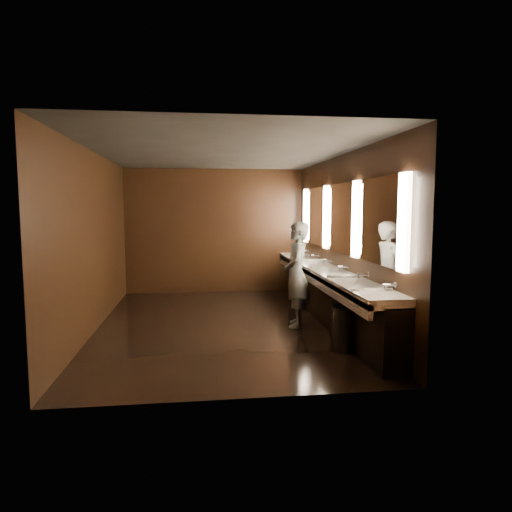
{
  "coord_description": "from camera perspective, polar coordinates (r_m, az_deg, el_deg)",
  "views": [
    {
      "loc": [
        -0.4,
        -7.41,
        1.92
      ],
      "look_at": [
        0.56,
        0.0,
        1.13
      ],
      "focal_mm": 32.0,
      "sensor_mm": 36.0,
      "label": 1
    }
  ],
  "objects": [
    {
      "name": "wall_left",
      "position": [
        7.59,
        -19.53,
        1.76
      ],
      "size": [
        0.02,
        6.0,
        2.8
      ],
      "primitive_type": "cube",
      "color": "black",
      "rests_on": "floor"
    },
    {
      "name": "wall_back",
      "position": [
        10.43,
        -5.17,
        3.14
      ],
      "size": [
        4.0,
        0.02,
        2.8
      ],
      "primitive_type": "cube",
      "color": "black",
      "rests_on": "floor"
    },
    {
      "name": "wall_right",
      "position": [
        7.8,
        10.57,
        2.11
      ],
      "size": [
        0.02,
        6.0,
        2.8
      ],
      "primitive_type": "cube",
      "color": "black",
      "rests_on": "floor"
    },
    {
      "name": "mirror_band",
      "position": [
        7.78,
        10.48,
        4.68
      ],
      "size": [
        0.06,
        5.03,
        1.15
      ],
      "color": "#FFE2BE",
      "rests_on": "wall_right"
    },
    {
      "name": "trash_bin",
      "position": [
        6.36,
        11.12,
        -8.87
      ],
      "size": [
        0.45,
        0.45,
        0.59
      ],
      "primitive_type": "cylinder",
      "rotation": [
        0.0,
        0.0,
        0.2
      ],
      "color": "black",
      "rests_on": "floor"
    },
    {
      "name": "floor",
      "position": [
        7.66,
        -4.19,
        -8.5
      ],
      "size": [
        6.0,
        6.0,
        0.0
      ],
      "primitive_type": "plane",
      "color": "black",
      "rests_on": "ground"
    },
    {
      "name": "person",
      "position": [
        7.4,
        5.09,
        -2.31
      ],
      "size": [
        0.52,
        0.69,
        1.7
      ],
      "primitive_type": "imported",
      "rotation": [
        0.0,
        0.0,
        -1.76
      ],
      "color": "#7B97B8",
      "rests_on": "floor"
    },
    {
      "name": "ceiling",
      "position": [
        7.47,
        -4.36,
        12.78
      ],
      "size": [
        4.0,
        6.0,
        0.02
      ],
      "primitive_type": "cube",
      "color": "#2D2D2B",
      "rests_on": "wall_back"
    },
    {
      "name": "sink_counter",
      "position": [
        7.85,
        9.0,
        -4.49
      ],
      "size": [
        0.55,
        5.4,
        1.01
      ],
      "color": "black",
      "rests_on": "floor"
    },
    {
      "name": "wall_front",
      "position": [
        4.45,
        -2.16,
        -0.65
      ],
      "size": [
        4.0,
        0.02,
        2.8
      ],
      "primitive_type": "cube",
      "color": "black",
      "rests_on": "floor"
    }
  ]
}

